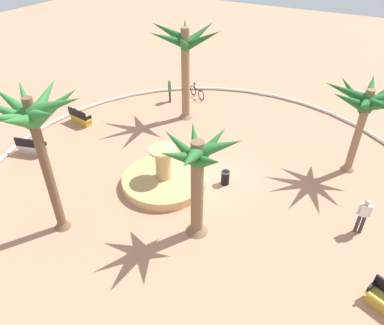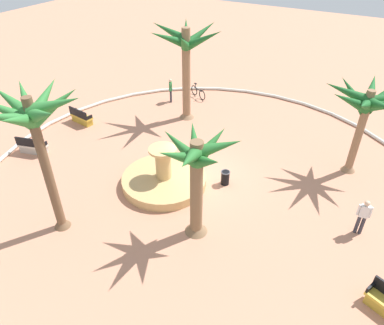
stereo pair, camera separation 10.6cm
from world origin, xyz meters
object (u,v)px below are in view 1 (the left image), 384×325
object	(u,v)px
trash_bin	(225,177)
bench_north	(32,148)
person_cyclist_helmet	(170,89)
palm_tree_by_curb	(185,51)
palm_tree_near_fountain	(33,122)
palm_tree_far_side	(368,104)
bicycle_red_frame	(197,92)
fountain	(164,179)
palm_tree_mid_plaza	(198,167)
person_pedestrian_stroll	(363,215)
bench_west	(81,118)

from	to	relation	value
trash_bin	bench_north	bearing A→B (deg)	14.43
trash_bin	person_cyclist_helmet	size ratio (longest dim) A/B	0.44
palm_tree_by_curb	bench_north	world-z (taller)	palm_tree_by_curb
palm_tree_near_fountain	palm_tree_by_curb	distance (m)	11.06
person_cyclist_helmet	palm_tree_far_side	bearing A→B (deg)	168.65
bicycle_red_frame	fountain	bearing A→B (deg)	109.34
palm_tree_mid_plaza	bench_north	distance (m)	11.04
person_pedestrian_stroll	palm_tree_by_curb	bearing A→B (deg)	-25.43
palm_tree_by_curb	trash_bin	size ratio (longest dim) A/B	8.03
fountain	palm_tree_by_curb	size ratio (longest dim) A/B	0.69
fountain	palm_tree_by_curb	bearing A→B (deg)	-68.51
palm_tree_by_curb	person_cyclist_helmet	distance (m)	4.18
palm_tree_mid_plaza	palm_tree_far_side	distance (m)	8.91
palm_tree_far_side	person_cyclist_helmet	size ratio (longest dim) A/B	2.82
palm_tree_far_side	trash_bin	size ratio (longest dim) A/B	6.37
person_pedestrian_stroll	person_cyclist_helmet	bearing A→B (deg)	-27.06
fountain	palm_tree_far_side	bearing A→B (deg)	-143.80
bench_north	bicycle_red_frame	distance (m)	11.60
palm_tree_mid_plaza	palm_tree_far_side	size ratio (longest dim) A/B	0.99
palm_tree_mid_plaza	bench_west	distance (m)	12.05
bench_west	fountain	bearing A→B (deg)	161.34
palm_tree_near_fountain	person_cyclist_helmet	distance (m)	13.35
fountain	person_cyclist_helmet	bearing A→B (deg)	-59.84
palm_tree_near_fountain	palm_tree_by_curb	size ratio (longest dim) A/B	1.05
fountain	palm_tree_far_side	xyz separation A→B (m)	(-7.58, -5.55, 3.41)
fountain	person_cyclist_helmet	world-z (taller)	fountain
bench_west	bicycle_red_frame	size ratio (longest dim) A/B	1.06
bench_north	palm_tree_mid_plaza	bearing A→B (deg)	175.59
palm_tree_by_curb	palm_tree_mid_plaza	bearing A→B (deg)	122.53
bicycle_red_frame	bench_west	bearing A→B (deg)	56.93
bicycle_red_frame	person_pedestrian_stroll	distance (m)	14.66
fountain	palm_tree_near_fountain	world-z (taller)	palm_tree_near_fountain
palm_tree_near_fountain	person_pedestrian_stroll	world-z (taller)	palm_tree_near_fountain
palm_tree_near_fountain	trash_bin	xyz separation A→B (m)	(-4.74, -5.95, -4.58)
bench_north	person_cyclist_helmet	world-z (taller)	person_cyclist_helmet
palm_tree_mid_plaza	fountain	bearing A→B (deg)	-34.82
palm_tree_far_side	bicycle_red_frame	world-z (taller)	palm_tree_far_side
bicycle_red_frame	palm_tree_near_fountain	bearing A→B (deg)	94.75
bench_north	palm_tree_far_side	bearing A→B (deg)	-156.29
bench_north	trash_bin	xyz separation A→B (m)	(-10.29, -2.65, 0.04)
bench_west	palm_tree_near_fountain	bearing A→B (deg)	128.45
palm_tree_far_side	bicycle_red_frame	xyz separation A→B (m)	(10.94, -4.01, -3.33)
bench_north	bicycle_red_frame	xyz separation A→B (m)	(-4.39, -10.74, 0.04)
person_cyclist_helmet	palm_tree_near_fountain	bearing A→B (deg)	101.16
palm_tree_by_curb	person_pedestrian_stroll	world-z (taller)	palm_tree_by_curb
bench_north	person_cyclist_helmet	bearing A→B (deg)	-108.58
person_cyclist_helmet	person_pedestrian_stroll	xyz separation A→B (m)	(-13.33, 6.81, 0.03)
palm_tree_far_side	bench_north	distance (m)	17.07
palm_tree_mid_plaza	person_pedestrian_stroll	bearing A→B (deg)	-151.17
bench_west	trash_bin	world-z (taller)	bench_west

